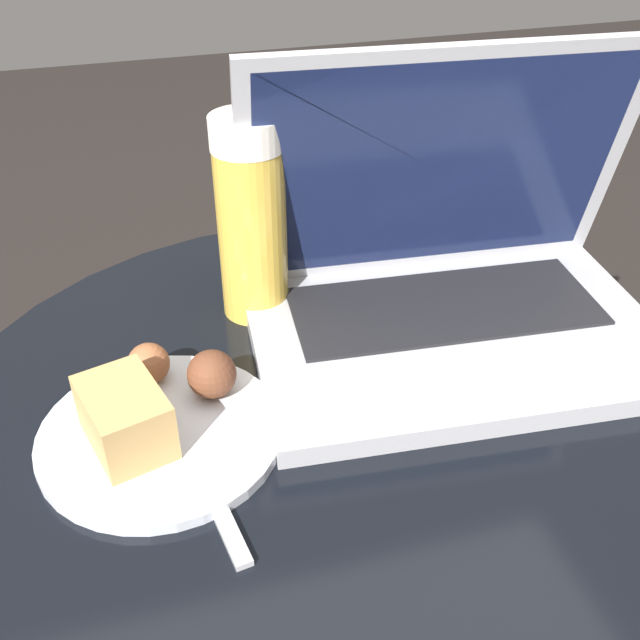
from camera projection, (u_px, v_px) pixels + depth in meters
table at (342, 525)px, 0.67m from camera, size 0.68×0.68×0.54m
laptop at (449, 279)px, 0.67m from camera, size 0.38×0.27×0.25m
beer_glass at (252, 219)px, 0.67m from camera, size 0.06×0.06×0.19m
snack_plate at (155, 418)px, 0.57m from camera, size 0.19×0.19×0.06m
fork at (195, 456)px, 0.56m from camera, size 0.05×0.19×0.00m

